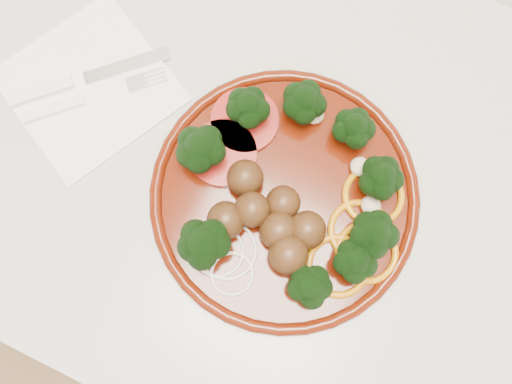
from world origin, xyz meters
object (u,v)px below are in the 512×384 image
at_px(napkin, 89,87).
at_px(fork, 71,104).
at_px(knife, 68,84).
at_px(plate, 290,196).

distance_m(napkin, fork, 0.03).
xyz_separation_m(napkin, knife, (-0.02, -0.01, 0.01)).
xyz_separation_m(plate, napkin, (-0.27, 0.02, -0.02)).
height_order(plate, knife, plate).
distance_m(plate, knife, 0.29).
xyz_separation_m(knife, fork, (0.02, -0.02, -0.00)).
bearing_deg(knife, plate, -47.47).
height_order(plate, fork, plate).
height_order(plate, napkin, plate).
relative_size(plate, fork, 2.29).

